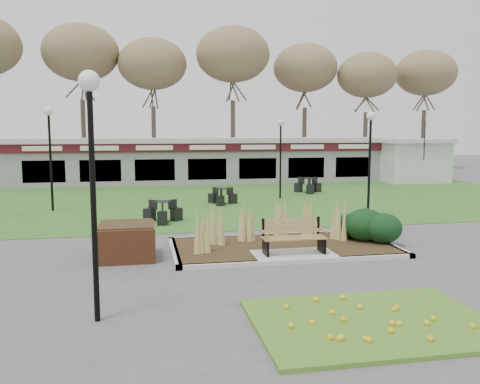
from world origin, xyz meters
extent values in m
plane|color=#515154|center=(0.00, 0.00, 0.00)|extent=(100.00, 100.00, 0.00)
cube|color=#325C1D|center=(0.00, 12.00, 0.01)|extent=(34.00, 16.00, 0.02)
cube|color=#3B681D|center=(0.00, -4.60, 0.04)|extent=(4.20, 3.00, 0.08)
cube|color=#302113|center=(0.00, 1.20, 0.06)|extent=(6.22, 3.22, 0.12)
cube|color=#B7B7B2|center=(0.00, -0.41, 0.06)|extent=(6.40, 0.18, 0.12)
cube|color=#B7B7B2|center=(0.00, 2.81, 0.06)|extent=(6.40, 0.18, 0.12)
cube|color=#B7B7B2|center=(-3.11, 1.20, 0.06)|extent=(0.18, 3.40, 0.12)
cube|color=#B7B7B2|center=(3.11, 1.20, 0.06)|extent=(0.18, 3.40, 0.12)
cube|color=#B7B7B2|center=(0.00, 0.15, 0.07)|extent=(2.20, 1.20, 0.13)
cone|color=tan|center=(-1.90, 1.60, 0.70)|extent=(0.36, 0.36, 1.15)
cone|color=tan|center=(-0.90, 2.00, 0.70)|extent=(0.36, 0.36, 1.15)
cone|color=tan|center=(0.20, 2.20, 0.70)|extent=(0.36, 0.36, 1.15)
cone|color=tan|center=(1.10, 2.00, 0.70)|extent=(0.36, 0.36, 1.15)
cone|color=tan|center=(1.90, 1.60, 0.70)|extent=(0.36, 0.36, 1.15)
cone|color=tan|center=(-2.40, 0.80, 0.70)|extent=(0.36, 0.36, 1.15)
ellipsoid|color=black|center=(2.60, 1.40, 0.59)|extent=(1.21, 1.10, 0.99)
ellipsoid|color=black|center=(3.00, 1.00, 0.54)|extent=(1.10, 1.00, 0.90)
ellipsoid|color=black|center=(2.90, 1.90, 0.53)|extent=(1.06, 0.96, 0.86)
ellipsoid|color=black|center=(2.30, 1.90, 0.48)|extent=(0.92, 0.84, 0.76)
cube|color=olive|center=(0.00, 0.15, 0.56)|extent=(1.70, 0.57, 0.04)
cube|color=olive|center=(0.00, 0.46, 0.84)|extent=(1.70, 0.13, 0.44)
cube|color=black|center=(-0.78, 0.15, 0.34)|extent=(0.06, 0.55, 0.42)
cube|color=black|center=(0.78, 0.15, 0.34)|extent=(0.06, 0.55, 0.42)
cube|color=black|center=(-0.78, 0.45, 0.81)|extent=(0.06, 0.06, 0.50)
cube|color=black|center=(0.78, 0.45, 0.81)|extent=(0.06, 0.06, 0.50)
cube|color=olive|center=(-0.82, 0.13, 0.74)|extent=(0.05, 0.50, 0.04)
cube|color=olive|center=(0.82, 0.13, 0.74)|extent=(0.05, 0.50, 0.04)
cube|color=brown|center=(-4.40, 1.00, 0.45)|extent=(1.50, 1.50, 0.90)
cube|color=#302113|center=(-4.40, 1.00, 0.92)|extent=(1.40, 1.40, 0.06)
cube|color=gray|center=(0.00, 20.00, 1.30)|extent=(24.00, 3.00, 2.60)
cube|color=#470F19|center=(0.00, 18.45, 2.35)|extent=(24.00, 0.18, 0.55)
cube|color=silver|center=(0.00, 20.00, 2.75)|extent=(24.60, 3.40, 0.30)
cube|color=silver|center=(0.00, 18.34, 2.35)|extent=(22.00, 0.02, 0.28)
cube|color=black|center=(0.00, 18.55, 1.00)|extent=(22.00, 0.10, 1.30)
cube|color=silver|center=(13.50, 18.00, 1.30)|extent=(4.00, 3.00, 2.60)
cube|color=silver|center=(13.50, 18.00, 2.70)|extent=(4.40, 3.40, 0.25)
cylinder|color=#47382B|center=(-9.00, 28.00, 2.59)|extent=(0.36, 0.36, 5.17)
ellipsoid|color=brown|center=(-9.00, 28.00, 8.39)|extent=(5.24, 5.24, 3.93)
cylinder|color=#47382B|center=(-3.00, 28.00, 2.59)|extent=(0.36, 0.36, 5.17)
ellipsoid|color=brown|center=(-3.00, 28.00, 8.39)|extent=(5.24, 5.24, 3.93)
cylinder|color=#47382B|center=(3.00, 28.00, 2.59)|extent=(0.36, 0.36, 5.17)
ellipsoid|color=brown|center=(3.00, 28.00, 8.39)|extent=(5.24, 5.24, 3.93)
cylinder|color=#47382B|center=(9.00, 28.00, 2.59)|extent=(0.36, 0.36, 5.17)
ellipsoid|color=brown|center=(9.00, 28.00, 8.39)|extent=(5.24, 5.24, 3.93)
cylinder|color=#47382B|center=(15.00, 28.00, 2.59)|extent=(0.36, 0.36, 5.17)
ellipsoid|color=brown|center=(15.00, 28.00, 8.39)|extent=(5.24, 5.24, 3.93)
cylinder|color=#47382B|center=(21.00, 28.00, 2.59)|extent=(0.36, 0.36, 5.17)
ellipsoid|color=brown|center=(21.00, 28.00, 8.39)|extent=(5.24, 5.24, 3.93)
cylinder|color=black|center=(-4.79, -3.50, 2.04)|extent=(0.10, 0.10, 4.09)
sphere|color=white|center=(-4.79, -3.50, 4.25)|extent=(0.37, 0.37, 0.37)
cylinder|color=black|center=(-7.71, 9.74, 2.01)|extent=(0.10, 0.10, 4.03)
sphere|color=white|center=(-7.71, 9.74, 4.19)|extent=(0.36, 0.36, 0.36)
cylinder|color=black|center=(4.76, 5.80, 1.90)|extent=(0.10, 0.10, 3.80)
sphere|color=white|center=(4.76, 5.80, 3.96)|extent=(0.34, 0.34, 0.34)
cylinder|color=black|center=(2.79, 11.67, 1.82)|extent=(0.09, 0.09, 3.63)
sphere|color=white|center=(2.79, 11.67, 3.78)|extent=(0.33, 0.33, 0.33)
cylinder|color=black|center=(-0.36, 10.28, 0.03)|extent=(0.43, 0.43, 0.03)
cylinder|color=black|center=(-0.36, 10.28, 0.38)|extent=(0.05, 0.05, 0.70)
cylinder|color=black|center=(-0.36, 10.28, 0.74)|extent=(0.59, 0.59, 0.02)
cube|color=black|center=(0.16, 10.40, 0.24)|extent=(0.40, 0.40, 0.45)
cube|color=black|center=(-0.73, 10.67, 0.24)|extent=(0.47, 0.47, 0.45)
cube|color=black|center=(-0.52, 9.76, 0.24)|extent=(0.41, 0.41, 0.45)
cylinder|color=black|center=(-3.24, 6.14, 0.04)|extent=(0.46, 0.46, 0.03)
cylinder|color=black|center=(-3.24, 6.14, 0.41)|extent=(0.05, 0.05, 0.76)
cylinder|color=black|center=(-3.24, 6.14, 0.80)|extent=(0.63, 0.63, 0.03)
cube|color=black|center=(-2.72, 6.40, 0.26)|extent=(0.48, 0.48, 0.48)
cube|color=black|center=(-3.72, 6.46, 0.26)|extent=(0.50, 0.50, 0.48)
cube|color=black|center=(-3.28, 5.57, 0.26)|extent=(0.38, 0.38, 0.48)
cylinder|color=black|center=(4.93, 13.65, 0.04)|extent=(0.47, 0.47, 0.03)
cylinder|color=black|center=(4.93, 13.65, 0.42)|extent=(0.05, 0.05, 0.77)
cylinder|color=black|center=(4.93, 13.65, 0.81)|extent=(0.64, 0.64, 0.03)
cube|color=black|center=(5.49, 13.86, 0.27)|extent=(0.47, 0.47, 0.49)
cube|color=black|center=(4.48, 14.03, 0.27)|extent=(0.51, 0.51, 0.49)
cube|color=black|center=(4.83, 13.07, 0.27)|extent=(0.42, 0.42, 0.49)
cylinder|color=black|center=(11.69, 13.54, 1.10)|extent=(0.06, 0.06, 2.20)
imported|color=#2D4CA0|center=(11.69, 13.54, 1.79)|extent=(2.96, 2.98, 2.05)
camera|label=1|loc=(-3.93, -12.63, 3.43)|focal=38.00mm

